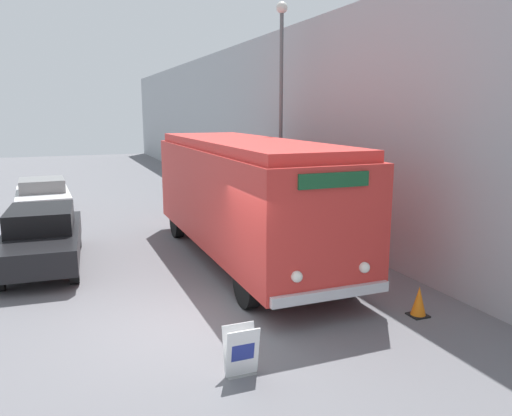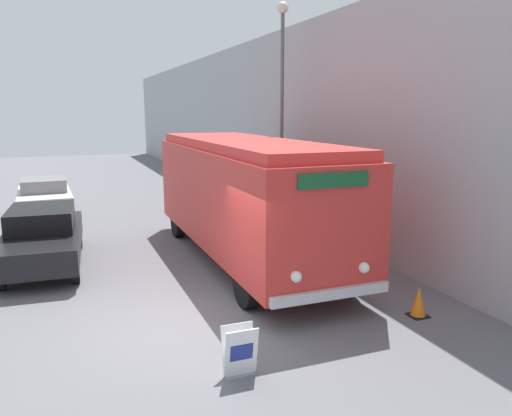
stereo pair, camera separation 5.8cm
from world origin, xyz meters
TOP-DOWN VIEW (x-y plane):
  - ground_plane at (0.00, 0.00)m, footprint 80.00×80.00m
  - building_wall_right at (5.93, 10.00)m, footprint 0.30×60.00m
  - vintage_bus at (2.55, 3.72)m, footprint 2.65×9.33m
  - sign_board at (0.33, -1.99)m, footprint 0.53×0.30m
  - streetlamp at (4.75, 6.25)m, footprint 0.36×0.36m
  - parked_car_near at (-2.60, 5.17)m, footprint 2.15×4.82m
  - parked_car_mid at (-2.70, 12.22)m, footprint 2.07×4.19m
  - traffic_cone at (4.41, -1.18)m, footprint 0.36×0.36m

SIDE VIEW (x-z plane):
  - ground_plane at x=0.00m, z-range 0.00..0.00m
  - traffic_cone at x=4.41m, z-range -0.01..0.61m
  - sign_board at x=0.33m, z-range -0.01..0.78m
  - parked_car_mid at x=-2.70m, z-range 0.02..1.46m
  - parked_car_near at x=-2.60m, z-range 0.02..1.57m
  - vintage_bus at x=2.55m, z-range 0.22..3.51m
  - building_wall_right at x=5.93m, z-range 0.00..6.96m
  - streetlamp at x=4.75m, z-range 1.00..8.38m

